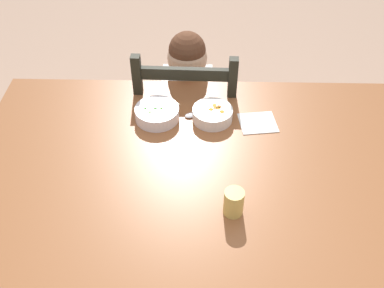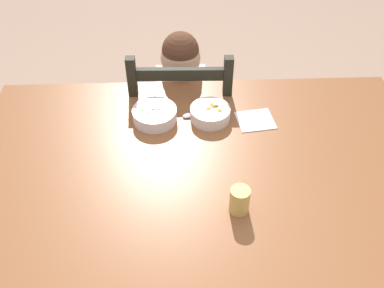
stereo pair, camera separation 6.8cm
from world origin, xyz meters
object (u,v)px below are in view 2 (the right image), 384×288
at_px(child_figure, 181,100).
at_px(spoon, 192,114).
at_px(dining_table, 201,188).
at_px(drinking_cup, 240,200).
at_px(bowl_of_carrots, 210,113).
at_px(dining_chair, 182,129).
at_px(bowl_of_peas, 155,114).

distance_m(child_figure, spoon, 0.30).
distance_m(dining_table, drinking_cup, 0.24).
bearing_deg(drinking_cup, dining_table, 122.44).
bearing_deg(spoon, dining_table, -86.48).
bearing_deg(bowl_of_carrots, child_figure, 109.70).
bearing_deg(dining_table, child_figure, 95.76).
height_order(bowl_of_carrots, spoon, bowl_of_carrots).
height_order(bowl_of_carrots, drinking_cup, drinking_cup).
bearing_deg(drinking_cup, dining_chair, 102.55).
xyz_separation_m(dining_chair, child_figure, (0.00, -0.00, 0.18)).
bearing_deg(dining_chair, bowl_of_peas, -109.19).
bearing_deg(child_figure, bowl_of_carrots, -70.30).
xyz_separation_m(dining_table, bowl_of_peas, (-0.16, 0.28, 0.11)).
xyz_separation_m(bowl_of_carrots, drinking_cup, (0.06, -0.44, 0.02)).
distance_m(dining_table, bowl_of_peas, 0.34).
distance_m(dining_table, dining_chair, 0.62).
bearing_deg(dining_chair, spoon, -81.56).
height_order(child_figure, spoon, child_figure).
relative_size(bowl_of_peas, drinking_cup, 1.86).
relative_size(dining_table, bowl_of_peas, 9.57).
height_order(dining_chair, child_figure, child_figure).
relative_size(dining_chair, drinking_cup, 10.30).
relative_size(child_figure, bowl_of_carrots, 6.17).
distance_m(dining_table, spoon, 0.32).
height_order(dining_chair, bowl_of_peas, dining_chair).
bearing_deg(bowl_of_carrots, dining_table, -99.72).
relative_size(child_figure, bowl_of_peas, 5.62).
bearing_deg(bowl_of_peas, drinking_cup, -58.82).
height_order(bowl_of_peas, spoon, bowl_of_peas).
relative_size(dining_table, child_figure, 1.70).
xyz_separation_m(spoon, drinking_cup, (0.12, -0.47, 0.04)).
relative_size(dining_table, drinking_cup, 17.79).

